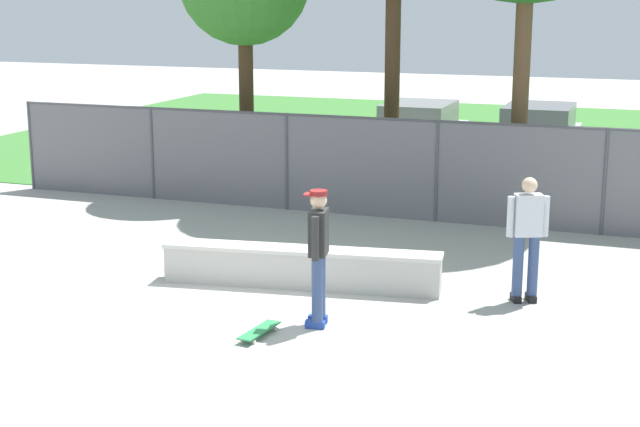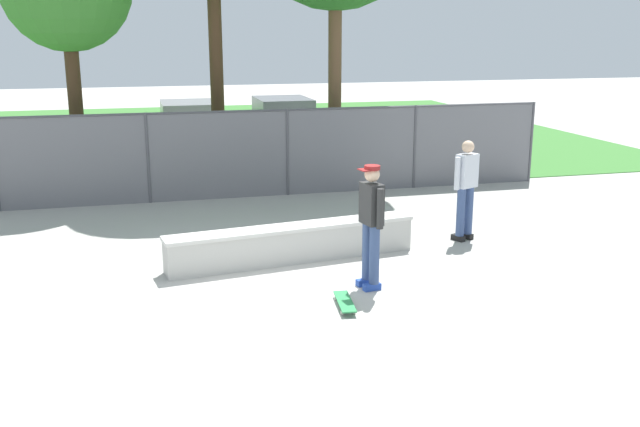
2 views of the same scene
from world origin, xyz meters
name	(u,v)px [view 2 (image 2 of 2)]	position (x,y,z in m)	size (l,w,h in m)	color
ground_plane	(269,286)	(0.00, 0.00, 0.00)	(80.00, 80.00, 0.00)	#ADAAA3
grass_strip	(187,135)	(0.00, 16.22, 0.01)	(27.53, 20.00, 0.02)	#3D7A33
concrete_ledge	(293,243)	(0.61, 1.10, 0.30)	(4.26, 1.08, 0.60)	#B7B5AD
skateboarder	(371,220)	(1.45, -0.42, 1.03)	(0.35, 0.59, 1.84)	#2647A5
skateboard	(345,302)	(0.87, -1.07, 0.07)	(0.29, 0.82, 0.09)	#2D8C4C
chainlink_fence	(219,152)	(0.00, 5.92, 1.07)	(15.60, 0.07, 1.98)	#4C4C51
car_white	(191,130)	(-0.21, 11.36, 0.84)	(2.03, 4.20, 1.66)	silver
car_silver	(284,125)	(2.70, 11.86, 0.84)	(2.03, 4.20, 1.66)	#B7BABF
bystander	(466,186)	(3.88, 1.52, 1.01)	(0.56, 0.39, 1.82)	black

